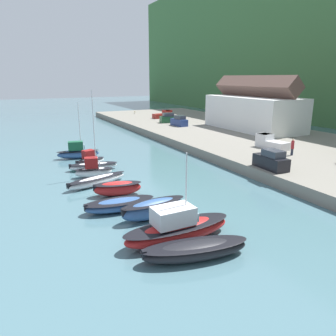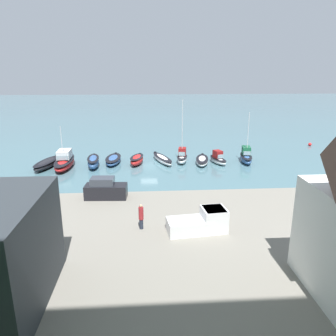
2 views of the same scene
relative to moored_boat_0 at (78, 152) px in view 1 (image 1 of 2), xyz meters
The scene contains 20 objects.
ground_plane 15.28m from the moored_boat_0, ahead, with size 320.00×320.00×0.00m, color #476B75.
quay_promenade 33.52m from the moored_boat_0, 62.99° to the left, with size 130.35×28.66×1.29m.
harbor_clubhouse 34.96m from the moored_boat_0, 96.00° to the left, with size 20.24×9.09×10.18m.
moored_boat_0 is the anchor object (origin of this frame).
moored_boat_1 4.61m from the moored_boat_0, ahead, with size 2.70×4.39×2.04m.
moored_boat_2 7.03m from the moored_boat_0, ahead, with size 2.91×6.18×0.93m.
moored_boat_3 10.05m from the moored_boat_0, ahead, with size 2.29×4.41×9.80m.
moored_boat_4 13.15m from the moored_boat_0, ahead, with size 3.63×7.21×0.99m.
moored_boat_5 17.06m from the moored_boat_0, ahead, with size 2.69×4.93×1.40m.
moored_boat_6 20.74m from the moored_boat_0, ahead, with size 2.58×6.28×1.01m.
moored_boat_7 23.52m from the moored_boat_0, ahead, with size 2.25×5.89×1.59m.
moored_boat_8 27.71m from the moored_boat_0, ahead, with size 2.70×8.28×6.28m.
moored_boat_9 30.34m from the moored_boat_0, ahead, with size 3.35×7.30×1.12m.
parked_car_0 31.26m from the moored_boat_0, 128.71° to the left, with size 2.41×4.42×2.16m.
parked_car_1 26.23m from the moored_boat_0, 40.80° to the left, with size 4.29×2.03×2.16m.
parked_car_3 27.83m from the moored_boat_0, 120.48° to the left, with size 4.32×2.09×2.16m.
pickup_truck_0 27.45m from the moored_boat_0, 65.76° to the left, with size 4.91×2.47×1.90m.
pickup_truck_1 38.69m from the moored_boat_0, 135.78° to the left, with size 2.36×4.88×1.90m.
person_on_quay 29.16m from the moored_boat_0, 56.33° to the left, with size 0.40×0.40×2.14m.
dog_on_quay 47.84m from the moored_boat_0, 149.30° to the left, with size 0.88×0.35×0.68m.
Camera 1 is at (30.85, -9.77, 11.10)m, focal length 35.00 mm.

